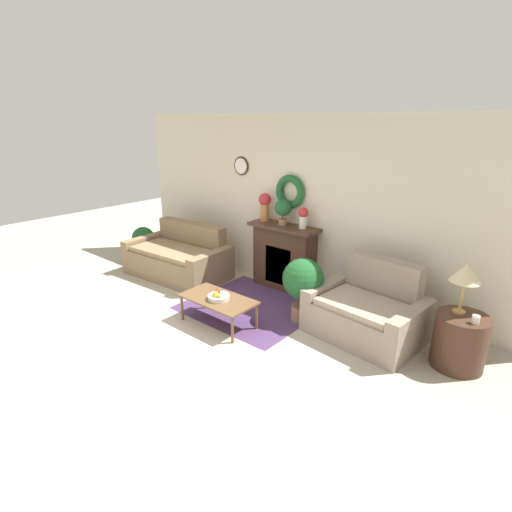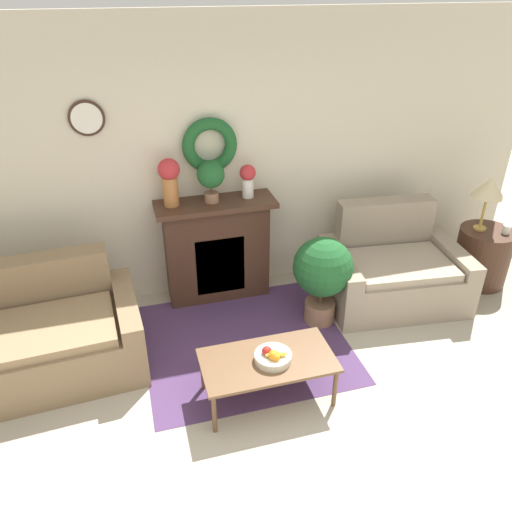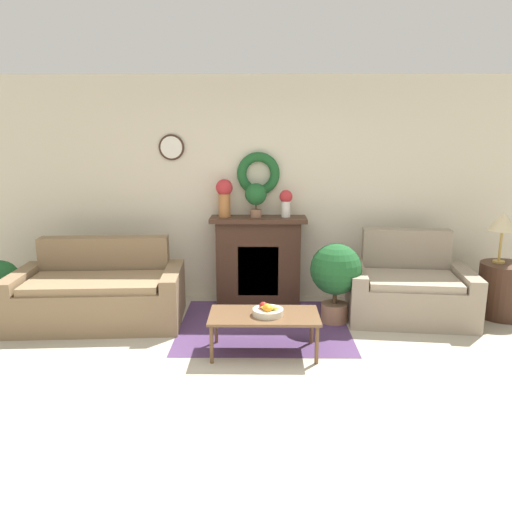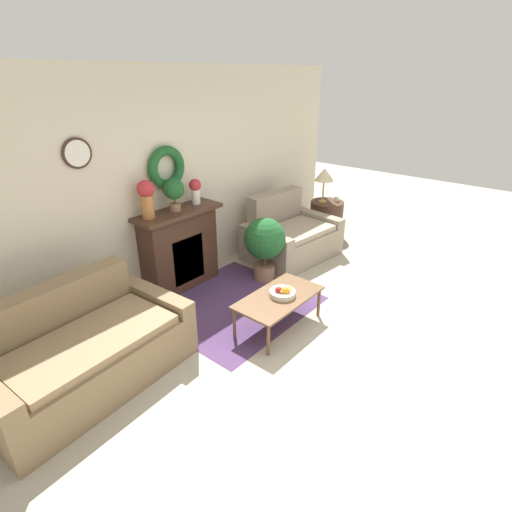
{
  "view_description": "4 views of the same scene",
  "coord_description": "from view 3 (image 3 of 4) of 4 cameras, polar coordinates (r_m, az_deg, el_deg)",
  "views": [
    {
      "loc": [
        3.46,
        -2.41,
        2.62
      ],
      "look_at": [
        0.21,
        1.45,
        0.88
      ],
      "focal_mm": 28.0,
      "sensor_mm": 36.0,
      "label": 1
    },
    {
      "loc": [
        -0.87,
        -1.85,
        2.93
      ],
      "look_at": [
        0.09,
        1.58,
        0.92
      ],
      "focal_mm": 35.0,
      "sensor_mm": 36.0,
      "label": 2
    },
    {
      "loc": [
        -0.03,
        -3.45,
        1.97
      ],
      "look_at": [
        -0.08,
        1.44,
        0.82
      ],
      "focal_mm": 35.0,
      "sensor_mm": 36.0,
      "label": 3
    },
    {
      "loc": [
        -3.03,
        -1.3,
        2.6
      ],
      "look_at": [
        0.18,
        1.41,
        0.66
      ],
      "focal_mm": 28.0,
      "sensor_mm": 36.0,
      "label": 4
    }
  ],
  "objects": [
    {
      "name": "ground_plane",
      "position": [
        3.97,
        0.98,
        -16.47
      ],
      "size": [
        16.0,
        16.0,
        0.0
      ],
      "primitive_type": "plane",
      "color": "#ADA38E"
    },
    {
      "name": "floor_rug",
      "position": [
        5.44,
        0.88,
        -7.93
      ],
      "size": [
        1.8,
        1.64,
        0.01
      ],
      "color": "#4C335B",
      "rests_on": "ground_plane"
    },
    {
      "name": "wall_back",
      "position": [
        6.16,
        0.86,
        7.56
      ],
      "size": [
        6.8,
        0.18,
        2.7
      ],
      "color": "beige",
      "rests_on": "ground_plane"
    },
    {
      "name": "fireplace",
      "position": [
        6.1,
        0.26,
        -0.35
      ],
      "size": [
        1.15,
        0.41,
        1.05
      ],
      "color": "#42281C",
      "rests_on": "ground_plane"
    },
    {
      "name": "couch_left",
      "position": [
        5.74,
        -17.45,
        -4.13
      ],
      "size": [
        1.85,
        1.1,
        0.88
      ],
      "rotation": [
        0.0,
        0.0,
        0.07
      ],
      "color": "#846B4C",
      "rests_on": "ground_plane"
    },
    {
      "name": "loveseat_right",
      "position": [
        5.88,
        17.02,
        -3.66
      ],
      "size": [
        1.43,
        1.09,
        0.95
      ],
      "rotation": [
        0.0,
        0.0,
        -0.1
      ],
      "color": "gray",
      "rests_on": "ground_plane"
    },
    {
      "name": "coffee_table",
      "position": [
        4.66,
        0.93,
        -7.08
      ],
      "size": [
        1.02,
        0.54,
        0.38
      ],
      "color": "brown",
      "rests_on": "ground_plane"
    },
    {
      "name": "fruit_bowl",
      "position": [
        4.61,
        1.33,
        -6.29
      ],
      "size": [
        0.28,
        0.28,
        0.12
      ],
      "color": "beige",
      "rests_on": "coffee_table"
    },
    {
      "name": "side_table_by_loveseat",
      "position": [
        6.28,
        26.48,
        -3.52
      ],
      "size": [
        0.56,
        0.56,
        0.61
      ],
      "color": "#42281C",
      "rests_on": "ground_plane"
    },
    {
      "name": "table_lamp",
      "position": [
        6.14,
        26.4,
        3.44
      ],
      "size": [
        0.32,
        0.32,
        0.57
      ],
      "color": "#B28E42",
      "rests_on": "side_table_by_loveseat"
    },
    {
      "name": "vase_on_mantel_left",
      "position": [
        5.98,
        -3.64,
        6.98
      ],
      "size": [
        0.2,
        0.2,
        0.45
      ],
      "color": "#AD6B38",
      "rests_on": "fireplace"
    },
    {
      "name": "vase_on_mantel_right",
      "position": [
        5.98,
        3.44,
        6.26
      ],
      "size": [
        0.15,
        0.15,
        0.32
      ],
      "color": "silver",
      "rests_on": "fireplace"
    },
    {
      "name": "potted_plant_on_mantel",
      "position": [
        5.95,
        -0.01,
        6.89
      ],
      "size": [
        0.26,
        0.26,
        0.4
      ],
      "color": "#8E664C",
      "rests_on": "fireplace"
    },
    {
      "name": "potted_plant_floor_by_couch",
      "position": [
        6.2,
        -27.17,
        -2.8
      ],
      "size": [
        0.43,
        0.43,
        0.67
      ],
      "color": "#8E664C",
      "rests_on": "ground_plane"
    },
    {
      "name": "potted_plant_floor_by_loveseat",
      "position": [
        5.45,
        9.09,
        -1.97
      ],
      "size": [
        0.55,
        0.55,
        0.88
      ],
      "color": "#8E664C",
      "rests_on": "ground_plane"
    }
  ]
}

